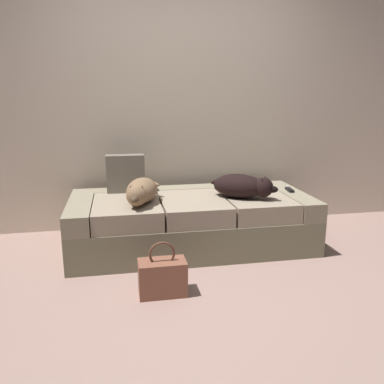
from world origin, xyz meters
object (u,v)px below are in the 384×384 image
(dog_dark, at_px, (243,186))
(dog_tan, at_px, (141,191))
(tv_remote, at_px, (290,190))
(couch, at_px, (191,221))
(throw_pillow, at_px, (126,173))
(handbag, at_px, (162,277))

(dog_dark, bearing_deg, dog_tan, -179.39)
(tv_remote, bearing_deg, couch, -172.56)
(throw_pillow, relative_size, handbag, 0.90)
(dog_tan, bearing_deg, couch, 18.32)
(couch, xyz_separation_m, throw_pillow, (-0.55, 0.28, 0.40))
(couch, distance_m, dog_tan, 0.57)
(tv_remote, xyz_separation_m, handbag, (-1.29, -0.87, -0.34))
(couch, height_order, dog_dark, dog_dark)
(dog_tan, height_order, dog_dark, dog_dark)
(dog_dark, relative_size, throw_pillow, 1.63)
(dog_tan, height_order, handbag, dog_tan)
(couch, xyz_separation_m, tv_remote, (0.93, 0.02, 0.24))
(couch, bearing_deg, handbag, -112.75)
(couch, bearing_deg, dog_tan, -161.68)
(dog_dark, bearing_deg, handbag, -137.80)
(dog_dark, relative_size, tv_remote, 3.70)
(throw_pillow, xyz_separation_m, handbag, (0.20, -1.12, -0.50))
(couch, height_order, handbag, couch)
(handbag, bearing_deg, tv_remote, 34.01)
(throw_pillow, bearing_deg, tv_remote, -9.72)
(couch, bearing_deg, tv_remote, 1.32)
(dog_tan, height_order, throw_pillow, throw_pillow)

